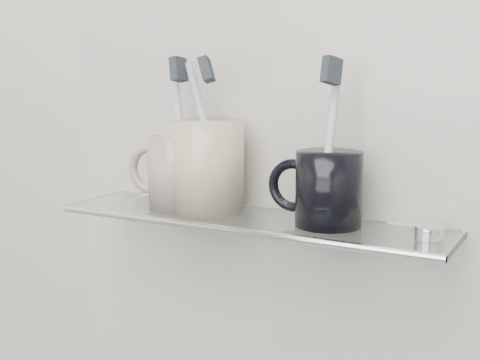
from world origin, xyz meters
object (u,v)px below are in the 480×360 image
Objects in this scene: shelf_glass at (250,220)px; mug_center at (207,166)px; mug_left at (180,172)px; mug_right at (329,189)px.

shelf_glass is 0.09m from mug_center.
mug_left is 1.07× the size of mug_right.
mug_center is at bearing 18.31° from mug_left.
mug_right is (0.17, 0.00, -0.01)m from mug_center.
mug_left reaches higher than shelf_glass.
mug_left reaches higher than mug_right.
mug_left is (-0.11, 0.00, 0.05)m from shelf_glass.
mug_right reaches higher than shelf_glass.
mug_center is at bearing 168.91° from mug_right.
mug_center reaches higher than mug_right.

